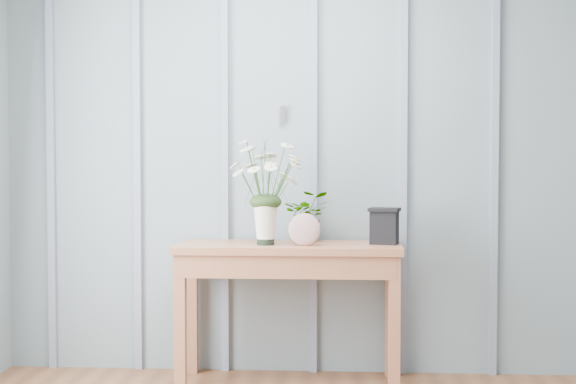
# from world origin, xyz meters

# --- Properties ---
(sideboard) EXTENTS (1.20, 0.45, 0.75)m
(sideboard) POSITION_xyz_m (-0.37, 1.99, 0.64)
(sideboard) COLOR #9D5F3E
(sideboard) RESTS_ON ground
(daisy_vase) EXTENTS (0.42, 0.32, 0.59)m
(daisy_vase) POSITION_xyz_m (-0.49, 1.94, 1.12)
(daisy_vase) COLOR black
(daisy_vase) RESTS_ON sideboard
(spider_plant) EXTENTS (0.27, 0.24, 0.28)m
(spider_plant) POSITION_xyz_m (-0.28, 2.11, 0.89)
(spider_plant) COLOR #1D3716
(spider_plant) RESTS_ON sideboard
(felt_disc_vessel) EXTENTS (0.17, 0.06, 0.17)m
(felt_disc_vessel) POSITION_xyz_m (-0.28, 1.90, 0.84)
(felt_disc_vessel) COLOR #824256
(felt_disc_vessel) RESTS_ON sideboard
(carved_box) EXTENTS (0.18, 0.16, 0.19)m
(carved_box) POSITION_xyz_m (0.14, 2.01, 0.85)
(carved_box) COLOR black
(carved_box) RESTS_ON sideboard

